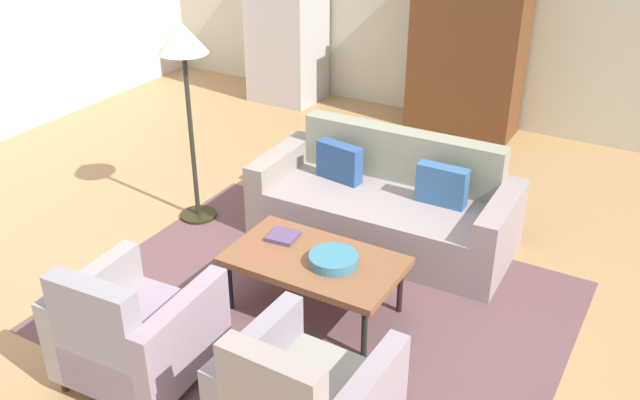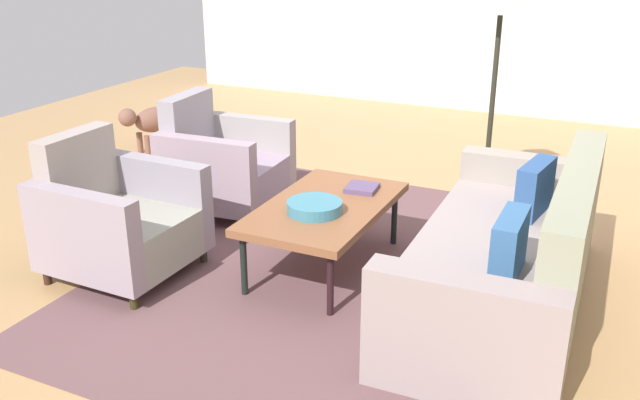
{
  "view_description": "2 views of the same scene",
  "coord_description": "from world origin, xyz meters",
  "px_view_note": "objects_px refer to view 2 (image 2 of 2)",
  "views": [
    {
      "loc": [
        2.38,
        -3.62,
        3.06
      ],
      "look_at": [
        0.22,
        0.15,
        0.75
      ],
      "focal_mm": 39.57,
      "sensor_mm": 36.0,
      "label": 1
    },
    {
      "loc": [
        3.97,
        1.59,
        2.03
      ],
      "look_at": [
        0.62,
        0.01,
        0.59
      ],
      "focal_mm": 38.98,
      "sensor_mm": 36.0,
      "label": 2
    }
  ],
  "objects_px": {
    "armchair_left": "(220,166)",
    "book_stack": "(362,188)",
    "couch": "(516,262)",
    "fruit_bowl": "(315,207)",
    "coffee_table": "(325,210)",
    "floor_lamp": "(500,17)",
    "dog": "(151,121)",
    "armchair_right": "(115,221)"
  },
  "relations": [
    {
      "from": "armchair_right",
      "to": "book_stack",
      "type": "xyz_separation_m",
      "value": [
        -0.93,
        1.28,
        0.11
      ]
    },
    {
      "from": "armchair_left",
      "to": "fruit_bowl",
      "type": "relative_size",
      "value": 2.61
    },
    {
      "from": "coffee_table",
      "to": "armchair_left",
      "type": "xyz_separation_m",
      "value": [
        -0.6,
        -1.17,
        -0.06
      ]
    },
    {
      "from": "dog",
      "to": "floor_lamp",
      "type": "bearing_deg",
      "value": 111.74
    },
    {
      "from": "couch",
      "to": "book_stack",
      "type": "bearing_deg",
      "value": 71.66
    },
    {
      "from": "coffee_table",
      "to": "floor_lamp",
      "type": "relative_size",
      "value": 0.7
    },
    {
      "from": "dog",
      "to": "fruit_bowl",
      "type": "bearing_deg",
      "value": 77.7
    },
    {
      "from": "couch",
      "to": "floor_lamp",
      "type": "height_order",
      "value": "floor_lamp"
    },
    {
      "from": "book_stack",
      "to": "floor_lamp",
      "type": "distance_m",
      "value": 1.69
    },
    {
      "from": "armchair_left",
      "to": "floor_lamp",
      "type": "distance_m",
      "value": 2.35
    },
    {
      "from": "couch",
      "to": "coffee_table",
      "type": "xyz_separation_m",
      "value": [
        0.0,
        -1.19,
        0.11
      ]
    },
    {
      "from": "coffee_table",
      "to": "fruit_bowl",
      "type": "height_order",
      "value": "fruit_bowl"
    },
    {
      "from": "book_stack",
      "to": "dog",
      "type": "height_order",
      "value": "dog"
    },
    {
      "from": "armchair_left",
      "to": "book_stack",
      "type": "bearing_deg",
      "value": 74.8
    },
    {
      "from": "couch",
      "to": "fruit_bowl",
      "type": "distance_m",
      "value": 1.21
    },
    {
      "from": "book_stack",
      "to": "floor_lamp",
      "type": "bearing_deg",
      "value": 156.17
    },
    {
      "from": "dog",
      "to": "armchair_right",
      "type": "bearing_deg",
      "value": 54.25
    },
    {
      "from": "book_stack",
      "to": "dog",
      "type": "relative_size",
      "value": 0.33
    },
    {
      "from": "couch",
      "to": "armchair_right",
      "type": "bearing_deg",
      "value": 103.03
    },
    {
      "from": "armchair_left",
      "to": "armchair_right",
      "type": "xyz_separation_m",
      "value": [
        1.19,
        -0.0,
        0.0
      ]
    },
    {
      "from": "couch",
      "to": "fruit_bowl",
      "type": "height_order",
      "value": "couch"
    },
    {
      "from": "armchair_right",
      "to": "couch",
      "type": "bearing_deg",
      "value": 105.57
    },
    {
      "from": "armchair_left",
      "to": "book_stack",
      "type": "distance_m",
      "value": 1.31
    },
    {
      "from": "armchair_right",
      "to": "fruit_bowl",
      "type": "bearing_deg",
      "value": 112.37
    },
    {
      "from": "floor_lamp",
      "to": "fruit_bowl",
      "type": "bearing_deg",
      "value": -21.11
    },
    {
      "from": "coffee_table",
      "to": "floor_lamp",
      "type": "xyz_separation_m",
      "value": [
        -1.58,
        0.67,
        1.04
      ]
    },
    {
      "from": "armchair_left",
      "to": "armchair_right",
      "type": "relative_size",
      "value": 1.0
    },
    {
      "from": "fruit_bowl",
      "to": "dog",
      "type": "distance_m",
      "value": 3.08
    },
    {
      "from": "armchair_left",
      "to": "floor_lamp",
      "type": "relative_size",
      "value": 0.51
    },
    {
      "from": "armchair_right",
      "to": "floor_lamp",
      "type": "relative_size",
      "value": 0.51
    },
    {
      "from": "coffee_table",
      "to": "floor_lamp",
      "type": "height_order",
      "value": "floor_lamp"
    },
    {
      "from": "armchair_left",
      "to": "coffee_table",
      "type": "bearing_deg",
      "value": 59.43
    },
    {
      "from": "book_stack",
      "to": "floor_lamp",
      "type": "height_order",
      "value": "floor_lamp"
    },
    {
      "from": "armchair_right",
      "to": "fruit_bowl",
      "type": "xyz_separation_m",
      "value": [
        -0.45,
        1.17,
        0.13
      ]
    },
    {
      "from": "couch",
      "to": "armchair_left",
      "type": "distance_m",
      "value": 2.43
    },
    {
      "from": "fruit_bowl",
      "to": "dog",
      "type": "xyz_separation_m",
      "value": [
        -1.69,
        -2.56,
        -0.16
      ]
    },
    {
      "from": "floor_lamp",
      "to": "coffee_table",
      "type": "bearing_deg",
      "value": -22.89
    },
    {
      "from": "dog",
      "to": "book_stack",
      "type": "bearing_deg",
      "value": 86.75
    },
    {
      "from": "couch",
      "to": "armchair_left",
      "type": "height_order",
      "value": "armchair_left"
    },
    {
      "from": "armchair_right",
      "to": "dog",
      "type": "relative_size",
      "value": 1.3
    },
    {
      "from": "coffee_table",
      "to": "couch",
      "type": "bearing_deg",
      "value": 90.09
    },
    {
      "from": "book_stack",
      "to": "dog",
      "type": "xyz_separation_m",
      "value": [
        -1.22,
        -2.68,
        -0.14
      ]
    }
  ]
}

